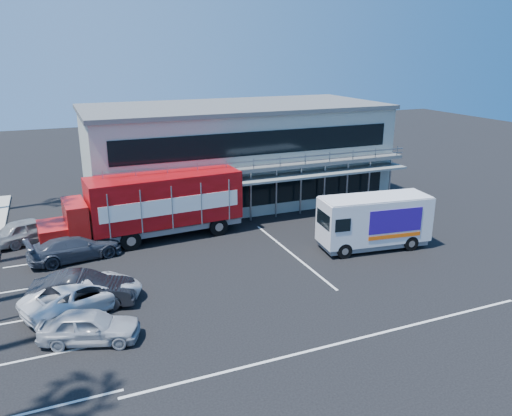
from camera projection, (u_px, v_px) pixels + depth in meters
name	position (u px, v px, depth m)	size (l,w,h in m)	color
ground	(283.00, 281.00, 25.32)	(120.00, 120.00, 0.00)	black
building	(235.00, 152.00, 38.46)	(22.40, 12.00, 7.30)	#959A8D
red_truck	(152.00, 205.00, 30.32)	(12.08, 3.60, 4.01)	#AB100D
white_van	(374.00, 221.00, 29.07)	(6.66, 2.95, 3.15)	silver
parked_car_a	(90.00, 326.00, 19.88)	(1.59, 3.94, 1.34)	#A9ACB0
parked_car_b	(83.00, 290.00, 22.66)	(1.63, 4.67, 1.54)	black
parked_car_c	(84.00, 294.00, 22.32)	(2.46, 5.33, 1.48)	white
parked_car_d	(75.00, 247.00, 27.78)	(2.06, 5.06, 1.47)	#343945
parked_car_e	(31.00, 230.00, 30.28)	(1.78, 4.43, 1.51)	gray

